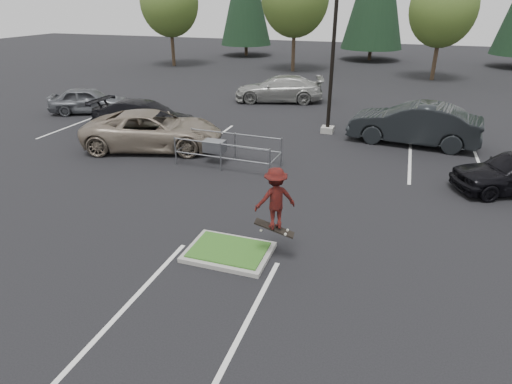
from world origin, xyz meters
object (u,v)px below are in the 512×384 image
(skateboarder, at_px, (275,199))
(car_l_black, at_px, (146,118))
(decid_c, at_px, (443,11))
(cart_corral, at_px, (218,147))
(light_pole, at_px, (334,37))
(decid_a, at_px, (170,4))
(car_l_tan, at_px, (152,130))
(car_r_charc, at_px, (414,124))
(car_far_silver, at_px, (280,89))
(car_l_grey, at_px, (88,100))

(skateboarder, height_order, car_l_black, skateboarder)
(decid_c, relative_size, skateboarder, 4.62)
(cart_corral, bearing_deg, car_l_black, 153.80)
(light_pole, bearing_deg, skateboarder, -86.61)
(decid_a, height_order, decid_c, decid_a)
(decid_c, xyz_separation_m, cart_corral, (-8.95, -23.66, -4.53))
(decid_c, distance_m, skateboarder, 30.26)
(decid_c, height_order, cart_corral, decid_c)
(car_l_tan, bearing_deg, car_r_charc, -84.05)
(light_pole, bearing_deg, car_r_charc, -7.13)
(decid_a, relative_size, car_r_charc, 1.55)
(decid_a, bearing_deg, light_pole, -44.25)
(cart_corral, relative_size, car_far_silver, 0.73)
(decid_a, xyz_separation_m, car_l_black, (10.01, -21.12, -4.77))
(light_pole, height_order, car_l_tan, light_pole)
(car_far_silver, bearing_deg, car_r_charc, 36.83)
(cart_corral, relative_size, car_l_black, 0.74)
(car_l_grey, relative_size, car_far_silver, 0.77)
(decid_c, relative_size, car_far_silver, 1.48)
(car_l_tan, xyz_separation_m, car_r_charc, (11.00, 4.50, 0.11))
(car_l_black, bearing_deg, skateboarder, -132.18)
(light_pole, bearing_deg, cart_corral, -120.74)
(decid_c, xyz_separation_m, car_r_charc, (-1.49, -18.33, -4.30))
(car_l_black, distance_m, car_l_grey, 6.08)
(decid_a, bearing_deg, skateboarder, -57.25)
(light_pole, xyz_separation_m, car_l_black, (-8.50, -3.08, -3.75))
(decid_a, distance_m, car_far_silver, 19.29)
(decid_a, distance_m, car_l_tan, 26.18)
(decid_a, distance_m, decid_c, 24.00)
(decid_c, distance_m, car_l_grey, 27.14)
(car_l_black, height_order, car_r_charc, car_r_charc)
(car_l_tan, height_order, car_l_grey, car_l_tan)
(decid_c, distance_m, cart_corral, 25.70)
(car_far_silver, bearing_deg, light_pole, 20.24)
(decid_c, bearing_deg, car_r_charc, -94.65)
(skateboarder, height_order, car_r_charc, skateboarder)
(car_l_tan, bearing_deg, car_l_black, 21.76)
(skateboarder, height_order, car_far_silver, skateboarder)
(skateboarder, xyz_separation_m, car_l_tan, (-7.70, 6.83, -0.91))
(car_l_grey, distance_m, car_r_charc, 18.00)
(decid_a, bearing_deg, decid_c, -0.48)
(skateboarder, bearing_deg, car_r_charc, -140.73)
(decid_a, distance_m, car_r_charc, 29.52)
(car_l_tan, distance_m, car_l_black, 2.43)
(light_pole, distance_m, decid_c, 18.67)
(light_pole, distance_m, car_far_silver, 8.23)
(cart_corral, relative_size, skateboarder, 2.28)
(decid_c, bearing_deg, cart_corral, -110.73)
(car_l_tan, distance_m, car_r_charc, 11.89)
(light_pole, xyz_separation_m, cart_corral, (-3.46, -5.82, -3.83))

